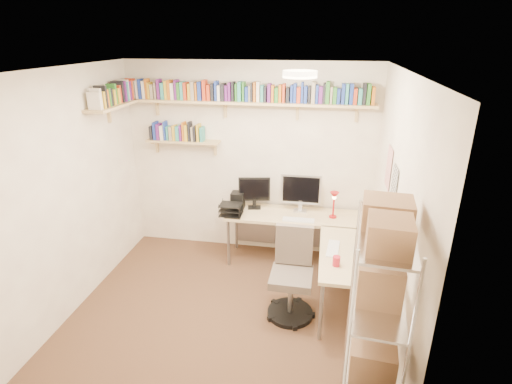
% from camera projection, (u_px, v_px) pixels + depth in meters
% --- Properties ---
extents(ground, '(3.20, 3.20, 0.00)m').
position_uv_depth(ground, '(224.00, 313.00, 4.27)').
color(ground, '#4C2C20').
rests_on(ground, ground).
extents(room_shell, '(3.24, 3.04, 2.52)m').
position_uv_depth(room_shell, '(220.00, 177.00, 3.71)').
color(room_shell, beige).
rests_on(room_shell, ground).
extents(wall_shelves, '(3.12, 1.09, 0.80)m').
position_uv_depth(wall_shelves, '(212.00, 102.00, 4.79)').
color(wall_shelves, tan).
rests_on(wall_shelves, ground).
extents(corner_desk, '(1.80, 1.72, 1.17)m').
position_uv_depth(corner_desk, '(298.00, 223.00, 4.80)').
color(corner_desk, beige).
rests_on(corner_desk, ground).
extents(office_chair, '(0.50, 0.52, 0.96)m').
position_uv_depth(office_chair, '(292.00, 279.00, 4.15)').
color(office_chair, black).
rests_on(office_chair, ground).
extents(wire_rack, '(0.42, 0.76, 1.81)m').
position_uv_depth(wire_rack, '(378.00, 302.00, 2.63)').
color(wire_rack, silver).
rests_on(wire_rack, ground).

